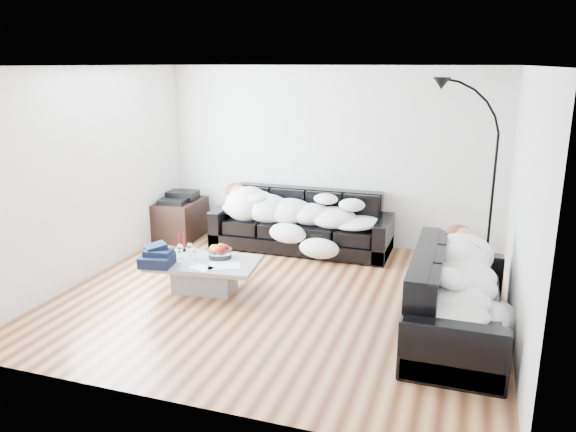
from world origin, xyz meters
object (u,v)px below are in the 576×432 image
(sleeper_back, at_px, (300,207))
(av_cabinet, at_px, (181,219))
(fruit_bowl, at_px, (220,251))
(sleeper_right, at_px, (460,275))
(stereo, at_px, (180,197))
(wine_glass_a, at_px, (190,250))
(wine_glass_b, at_px, (180,251))
(floor_lamp, at_px, (493,186))
(shoes, at_px, (447,327))
(wine_glass_c, at_px, (195,254))
(candle_right, at_px, (184,242))
(coffee_table, at_px, (205,276))
(sofa_right, at_px, (458,295))
(candle_left, at_px, (179,243))
(sofa_back, at_px, (301,221))

(sleeper_back, xyz_separation_m, av_cabinet, (-1.94, -0.00, -0.34))
(sleeper_back, height_order, fruit_bowl, sleeper_back)
(sleeper_right, bearing_deg, stereo, 64.20)
(fruit_bowl, xyz_separation_m, wine_glass_a, (-0.37, -0.07, -0.01))
(wine_glass_b, distance_m, floor_lamp, 4.09)
(shoes, bearing_deg, sleeper_back, 137.37)
(wine_glass_c, distance_m, av_cabinet, 2.17)
(fruit_bowl, distance_m, candle_right, 0.54)
(coffee_table, distance_m, candle_right, 0.56)
(coffee_table, xyz_separation_m, candle_right, (-0.40, 0.25, 0.30))
(floor_lamp, bearing_deg, sofa_right, -108.53)
(sofa_right, xyz_separation_m, candle_left, (-3.33, 0.43, 0.06))
(sofa_right, distance_m, sleeper_right, 0.22)
(sofa_back, xyz_separation_m, floor_lamp, (2.57, 0.15, 0.66))
(candle_left, xyz_separation_m, av_cabinet, (-0.88, 1.60, -0.19))
(sofa_right, bearing_deg, stereo, 64.20)
(coffee_table, distance_m, shoes, 2.82)
(stereo, bearing_deg, wine_glass_c, -61.33)
(wine_glass_c, relative_size, candle_left, 0.66)
(wine_glass_c, bearing_deg, candle_left, 147.89)
(wine_glass_a, relative_size, wine_glass_b, 0.91)
(wine_glass_b, bearing_deg, av_cabinet, 119.07)
(sleeper_back, relative_size, floor_lamp, 1.01)
(sleeper_right, relative_size, coffee_table, 1.42)
(sleeper_right, relative_size, wine_glass_a, 10.94)
(candle_right, bearing_deg, sofa_right, -8.37)
(candle_left, xyz_separation_m, shoes, (3.24, -0.40, -0.43))
(sleeper_right, xyz_separation_m, candle_right, (-3.29, 0.48, -0.15))
(sleeper_back, distance_m, wine_glass_c, 1.96)
(wine_glass_b, bearing_deg, candle_left, 121.64)
(sleeper_back, distance_m, av_cabinet, 1.97)
(candle_right, relative_size, av_cabinet, 0.28)
(sleeper_back, distance_m, coffee_table, 1.96)
(wine_glass_a, height_order, candle_right, candle_right)
(sofa_right, relative_size, wine_glass_b, 11.63)
(fruit_bowl, relative_size, av_cabinet, 0.34)
(wine_glass_a, relative_size, floor_lamp, 0.08)
(sleeper_right, relative_size, fruit_bowl, 6.28)
(sofa_back, distance_m, sofa_right, 3.08)
(shoes, xyz_separation_m, floor_lamp, (0.38, 2.21, 1.03))
(sofa_back, bearing_deg, shoes, -43.24)
(sofa_right, bearing_deg, sleeper_back, 48.09)
(sofa_right, distance_m, wine_glass_c, 3.02)
(stereo, bearing_deg, coffee_table, -58.85)
(candle_left, relative_size, stereo, 0.52)
(shoes, distance_m, stereo, 4.62)
(fruit_bowl, distance_m, floor_lamp, 3.62)
(sleeper_back, relative_size, shoes, 4.83)
(sleeper_back, height_order, sleeper_right, sleeper_right)
(sofa_back, relative_size, sleeper_back, 1.18)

